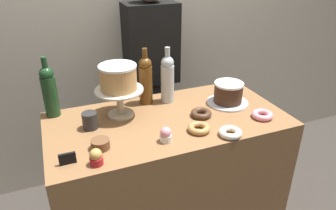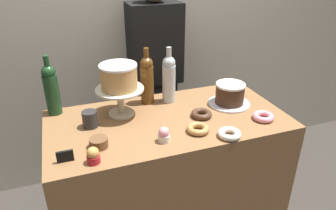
{
  "view_description": "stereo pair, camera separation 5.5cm",
  "coord_description": "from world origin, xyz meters",
  "px_view_note": "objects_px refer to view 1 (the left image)",
  "views": [
    {
      "loc": [
        -0.54,
        -1.34,
        1.71
      ],
      "look_at": [
        0.0,
        0.0,
        0.99
      ],
      "focal_mm": 33.36,
      "sensor_mm": 36.0,
      "label": 1
    },
    {
      "loc": [
        -0.49,
        -1.36,
        1.71
      ],
      "look_at": [
        0.0,
        0.0,
        0.99
      ],
      "focal_mm": 33.36,
      "sensor_mm": 36.0,
      "label": 2
    }
  ],
  "objects_px": {
    "donut_sugar": "(230,133)",
    "coffee_cup_ceramic": "(90,121)",
    "wine_bottle_amber": "(146,80)",
    "price_sign_chalkboard": "(67,159)",
    "donut_chocolate": "(201,113)",
    "white_layer_cake": "(118,77)",
    "barista_figure": "(152,82)",
    "cupcake_strawberry": "(166,135)",
    "wine_bottle_green": "(49,91)",
    "chocolate_round_cake": "(228,92)",
    "donut_maple": "(199,128)",
    "donut_pink": "(262,115)",
    "cupcake_caramel": "(96,157)",
    "cake_stand_pedestal": "(120,97)",
    "wine_bottle_clear": "(167,78)",
    "cookie_stack": "(100,144)"
  },
  "relations": [
    {
      "from": "donut_sugar",
      "to": "coffee_cup_ceramic",
      "type": "distance_m",
      "value": 0.69
    },
    {
      "from": "wine_bottle_amber",
      "to": "price_sign_chalkboard",
      "type": "height_order",
      "value": "wine_bottle_amber"
    },
    {
      "from": "donut_chocolate",
      "to": "white_layer_cake",
      "type": "bearing_deg",
      "value": 156.73
    },
    {
      "from": "barista_figure",
      "to": "cupcake_strawberry",
      "type": "bearing_deg",
      "value": -104.99
    },
    {
      "from": "wine_bottle_green",
      "to": "donut_sugar",
      "type": "bearing_deg",
      "value": -34.55
    },
    {
      "from": "donut_sugar",
      "to": "coffee_cup_ceramic",
      "type": "height_order",
      "value": "coffee_cup_ceramic"
    },
    {
      "from": "wine_bottle_amber",
      "to": "donut_sugar",
      "type": "distance_m",
      "value": 0.57
    },
    {
      "from": "price_sign_chalkboard",
      "to": "chocolate_round_cake",
      "type": "bearing_deg",
      "value": 15.1
    },
    {
      "from": "donut_maple",
      "to": "coffee_cup_ceramic",
      "type": "xyz_separation_m",
      "value": [
        -0.49,
        0.23,
        0.03
      ]
    },
    {
      "from": "cupcake_strawberry",
      "to": "donut_pink",
      "type": "xyz_separation_m",
      "value": [
        0.56,
        0.02,
        -0.02
      ]
    },
    {
      "from": "donut_chocolate",
      "to": "price_sign_chalkboard",
      "type": "distance_m",
      "value": 0.73
    },
    {
      "from": "cupcake_caramel",
      "to": "wine_bottle_amber",
      "type": "bearing_deg",
      "value": 51.94
    },
    {
      "from": "price_sign_chalkboard",
      "to": "wine_bottle_green",
      "type": "bearing_deg",
      "value": 93.26
    },
    {
      "from": "donut_maple",
      "to": "price_sign_chalkboard",
      "type": "distance_m",
      "value": 0.63
    },
    {
      "from": "coffee_cup_ceramic",
      "to": "donut_pink",
      "type": "bearing_deg",
      "value": -14.85
    },
    {
      "from": "donut_maple",
      "to": "donut_pink",
      "type": "height_order",
      "value": "same"
    },
    {
      "from": "donut_sugar",
      "to": "cupcake_strawberry",
      "type": "bearing_deg",
      "value": 167.47
    },
    {
      "from": "price_sign_chalkboard",
      "to": "barista_figure",
      "type": "height_order",
      "value": "barista_figure"
    },
    {
      "from": "cupcake_caramel",
      "to": "donut_maple",
      "type": "xyz_separation_m",
      "value": [
        0.51,
        0.08,
        -0.02
      ]
    },
    {
      "from": "white_layer_cake",
      "to": "coffee_cup_ceramic",
      "type": "distance_m",
      "value": 0.26
    },
    {
      "from": "chocolate_round_cake",
      "to": "donut_chocolate",
      "type": "relative_size",
      "value": 1.47
    },
    {
      "from": "cake_stand_pedestal",
      "to": "donut_sugar",
      "type": "bearing_deg",
      "value": -42.23
    },
    {
      "from": "wine_bottle_green",
      "to": "donut_chocolate",
      "type": "relative_size",
      "value": 2.91
    },
    {
      "from": "donut_maple",
      "to": "cake_stand_pedestal",
      "type": "bearing_deg",
      "value": 136.02
    },
    {
      "from": "cake_stand_pedestal",
      "to": "donut_pink",
      "type": "bearing_deg",
      "value": -23.92
    },
    {
      "from": "cupcake_caramel",
      "to": "barista_figure",
      "type": "distance_m",
      "value": 1.09
    },
    {
      "from": "coffee_cup_ceramic",
      "to": "wine_bottle_green",
      "type": "bearing_deg",
      "value": 127.39
    },
    {
      "from": "cupcake_caramel",
      "to": "donut_pink",
      "type": "bearing_deg",
      "value": 4.92
    },
    {
      "from": "wine_bottle_amber",
      "to": "wine_bottle_clear",
      "type": "height_order",
      "value": "same"
    },
    {
      "from": "cupcake_caramel",
      "to": "cookie_stack",
      "type": "bearing_deg",
      "value": 71.14
    },
    {
      "from": "white_layer_cake",
      "to": "wine_bottle_green",
      "type": "relative_size",
      "value": 0.59
    },
    {
      "from": "coffee_cup_ceramic",
      "to": "cookie_stack",
      "type": "bearing_deg",
      "value": -86.43
    },
    {
      "from": "chocolate_round_cake",
      "to": "wine_bottle_green",
      "type": "height_order",
      "value": "wine_bottle_green"
    },
    {
      "from": "wine_bottle_green",
      "to": "donut_sugar",
      "type": "height_order",
      "value": "wine_bottle_green"
    },
    {
      "from": "cupcake_caramel",
      "to": "wine_bottle_clear",
      "type": "bearing_deg",
      "value": 42.27
    },
    {
      "from": "chocolate_round_cake",
      "to": "wine_bottle_clear",
      "type": "distance_m",
      "value": 0.36
    },
    {
      "from": "white_layer_cake",
      "to": "wine_bottle_green",
      "type": "height_order",
      "value": "wine_bottle_green"
    },
    {
      "from": "chocolate_round_cake",
      "to": "wine_bottle_green",
      "type": "relative_size",
      "value": 0.51
    },
    {
      "from": "cookie_stack",
      "to": "price_sign_chalkboard",
      "type": "height_order",
      "value": "price_sign_chalkboard"
    },
    {
      "from": "donut_pink",
      "to": "barista_figure",
      "type": "bearing_deg",
      "value": 110.86
    },
    {
      "from": "donut_pink",
      "to": "barista_figure",
      "type": "distance_m",
      "value": 0.92
    },
    {
      "from": "cake_stand_pedestal",
      "to": "cupcake_caramel",
      "type": "relative_size",
      "value": 3.42
    },
    {
      "from": "price_sign_chalkboard",
      "to": "wine_bottle_clear",
      "type": "bearing_deg",
      "value": 33.67
    },
    {
      "from": "cupcake_caramel",
      "to": "cake_stand_pedestal",
      "type": "bearing_deg",
      "value": 62.49
    },
    {
      "from": "wine_bottle_green",
      "to": "cookie_stack",
      "type": "xyz_separation_m",
      "value": [
        0.18,
        -0.41,
        -0.12
      ]
    },
    {
      "from": "white_layer_cake",
      "to": "wine_bottle_clear",
      "type": "xyz_separation_m",
      "value": [
        0.3,
        0.07,
        -0.07
      ]
    },
    {
      "from": "white_layer_cake",
      "to": "barista_figure",
      "type": "xyz_separation_m",
      "value": [
        0.36,
        0.55,
        -0.29
      ]
    },
    {
      "from": "wine_bottle_green",
      "to": "donut_pink",
      "type": "distance_m",
      "value": 1.13
    },
    {
      "from": "chocolate_round_cake",
      "to": "wine_bottle_green",
      "type": "distance_m",
      "value": 0.98
    },
    {
      "from": "coffee_cup_ceramic",
      "to": "white_layer_cake",
      "type": "bearing_deg",
      "value": 23.9
    }
  ]
}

